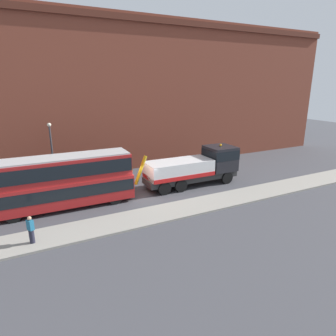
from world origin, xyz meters
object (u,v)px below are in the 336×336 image
object	(u,v)px
recovery_tow_truck	(196,167)
double_decker_bus	(59,181)
pedestrian_onlooker	(31,230)
street_lamp	(52,149)

from	to	relation	value
recovery_tow_truck	double_decker_bus	bearing A→B (deg)	-179.35
recovery_tow_truck	pedestrian_onlooker	distance (m)	15.17
street_lamp	double_decker_bus	bearing A→B (deg)	-92.15
double_decker_bus	pedestrian_onlooker	world-z (taller)	double_decker_bus
double_decker_bus	pedestrian_onlooker	distance (m)	5.49
pedestrian_onlooker	street_lamp	world-z (taller)	street_lamp
recovery_tow_truck	street_lamp	distance (m)	13.39
double_decker_bus	street_lamp	xyz separation A→B (m)	(0.23, 6.01, 1.24)
recovery_tow_truck	pedestrian_onlooker	world-z (taller)	recovery_tow_truck
recovery_tow_truck	pedestrian_onlooker	xyz separation A→B (m)	(-14.37, -4.82, -0.77)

